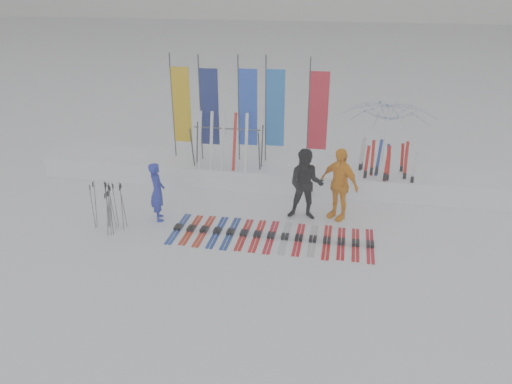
% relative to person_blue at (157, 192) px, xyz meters
% --- Properties ---
extents(ground, '(120.00, 120.00, 0.00)m').
position_rel_person_blue_xyz_m(ground, '(2.39, -1.64, -0.79)').
color(ground, white).
rests_on(ground, ground).
extents(snow_bank, '(14.00, 1.60, 0.60)m').
position_rel_person_blue_xyz_m(snow_bank, '(2.39, 2.96, -0.49)').
color(snow_bank, white).
rests_on(snow_bank, ground).
extents(person_blue, '(0.60, 0.68, 1.57)m').
position_rel_person_blue_xyz_m(person_blue, '(0.00, 0.00, 0.00)').
color(person_blue, '#1C27A4').
rests_on(person_blue, ground).
extents(person_black, '(0.93, 0.73, 1.90)m').
position_rel_person_blue_xyz_m(person_black, '(3.75, 0.76, 0.16)').
color(person_black, black).
rests_on(person_black, ground).
extents(person_yellow, '(1.20, 1.03, 1.93)m').
position_rel_person_blue_xyz_m(person_yellow, '(4.58, 0.94, 0.18)').
color(person_yellow, '#FF9D10').
rests_on(person_yellow, ground).
extents(tent_canopy, '(3.57, 3.60, 2.53)m').
position_rel_person_blue_xyz_m(tent_canopy, '(5.86, 3.78, 0.48)').
color(tent_canopy, white).
rests_on(tent_canopy, ground).
extents(ski_row, '(4.93, 1.69, 0.07)m').
position_rel_person_blue_xyz_m(ski_row, '(3.03, -0.44, -0.75)').
color(ski_row, '#163499').
rests_on(ski_row, ground).
extents(pole_cluster, '(0.80, 0.60, 1.26)m').
position_rel_person_blue_xyz_m(pole_cluster, '(-0.98, -0.76, -0.18)').
color(pole_cluster, '#595B60').
rests_on(pole_cluster, ground).
extents(feather_flags, '(4.72, 0.25, 3.20)m').
position_rel_person_blue_xyz_m(feather_flags, '(1.65, 3.20, 1.46)').
color(feather_flags, '#383A3F').
rests_on(feather_flags, ground).
extents(ski_rack, '(2.04, 0.80, 1.23)m').
position_rel_person_blue_xyz_m(ski_rack, '(1.24, 2.56, 0.60)').
color(ski_rack, '#383A3F').
rests_on(ski_rack, ground).
extents(upright_skis, '(1.50, 0.93, 1.68)m').
position_rel_person_blue_xyz_m(upright_skis, '(5.82, 2.67, -0.01)').
color(upright_skis, red).
rests_on(upright_skis, ground).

